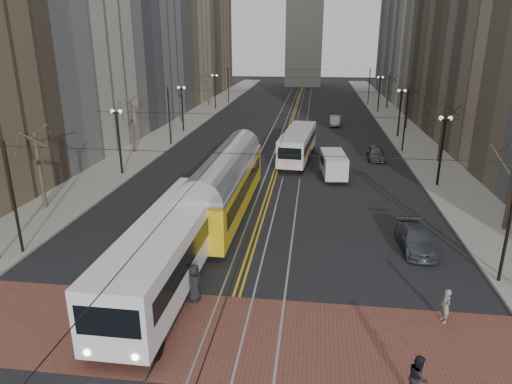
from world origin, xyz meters
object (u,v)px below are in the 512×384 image
(pedestrian_d, at_px, (143,279))
(rear_bus, at_px, (298,145))
(streetcar, at_px, (226,189))
(cargo_van, at_px, (333,166))
(sedan_silver, at_px, (335,121))
(pedestrian_b, at_px, (445,306))
(pedestrian_a, at_px, (194,283))
(pedestrian_c, at_px, (418,377))
(transit_bus, at_px, (169,251))
(sedan_grey, at_px, (376,153))
(sedan_parked, at_px, (416,239))

(pedestrian_d, bearing_deg, rear_bus, 13.44)
(streetcar, height_order, cargo_van, streetcar)
(sedan_silver, distance_m, pedestrian_b, 46.83)
(rear_bus, distance_m, cargo_van, 6.85)
(cargo_van, distance_m, pedestrian_a, 22.13)
(rear_bus, xyz_separation_m, cargo_van, (3.39, -5.94, -0.39))
(streetcar, distance_m, pedestrian_c, 18.96)
(transit_bus, bearing_deg, pedestrian_b, -7.45)
(cargo_van, xyz_separation_m, pedestrian_a, (-7.07, -20.97, -0.16))
(pedestrian_b, bearing_deg, transit_bus, -110.19)
(sedan_grey, xyz_separation_m, pedestrian_b, (-0.39, -28.28, 0.11))
(rear_bus, relative_size, pedestrian_a, 6.21)
(pedestrian_d, bearing_deg, sedan_silver, 13.46)
(sedan_silver, xyz_separation_m, sedan_parked, (3.25, -39.42, -0.03))
(sedan_parked, bearing_deg, pedestrian_a, -150.58)
(pedestrian_d, bearing_deg, pedestrian_a, -63.65)
(rear_bus, xyz_separation_m, pedestrian_d, (-6.17, -26.91, -0.52))
(streetcar, distance_m, pedestrian_b, 16.54)
(transit_bus, relative_size, rear_bus, 1.20)
(rear_bus, bearing_deg, pedestrian_c, -75.23)
(sedan_parked, bearing_deg, transit_bus, -159.23)
(streetcar, relative_size, rear_bus, 1.32)
(transit_bus, height_order, sedan_silver, transit_bus)
(sedan_silver, distance_m, pedestrian_c, 51.44)
(sedan_grey, xyz_separation_m, sedan_silver, (-3.44, 18.45, -0.01))
(cargo_van, distance_m, pedestrian_b, 21.67)
(sedan_parked, relative_size, pedestrian_d, 2.32)
(sedan_grey, relative_size, pedestrian_b, 2.58)
(pedestrian_a, height_order, pedestrian_c, pedestrian_a)
(pedestrian_a, bearing_deg, pedestrian_d, 96.14)
(transit_bus, height_order, pedestrian_a, transit_bus)
(transit_bus, bearing_deg, sedan_grey, 64.08)
(transit_bus, distance_m, pedestrian_b, 12.96)
(sedan_grey, height_order, sedan_parked, sedan_grey)
(streetcar, height_order, pedestrian_c, streetcar)
(cargo_van, relative_size, sedan_silver, 1.21)
(rear_bus, bearing_deg, pedestrian_a, -92.65)
(rear_bus, bearing_deg, streetcar, -100.21)
(rear_bus, bearing_deg, transit_bus, -96.63)
(sedan_silver, height_order, pedestrian_a, pedestrian_a)
(pedestrian_a, distance_m, pedestrian_c, 10.38)
(rear_bus, bearing_deg, sedan_grey, 12.85)
(sedan_silver, relative_size, pedestrian_a, 2.23)
(transit_bus, distance_m, streetcar, 9.81)
(streetcar, relative_size, pedestrian_c, 9.01)
(sedan_grey, height_order, pedestrian_b, pedestrian_b)
(sedan_grey, height_order, pedestrian_d, pedestrian_d)
(sedan_parked, relative_size, pedestrian_b, 2.84)
(sedan_parked, bearing_deg, sedan_grey, 87.28)
(sedan_grey, relative_size, sedan_parked, 0.91)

